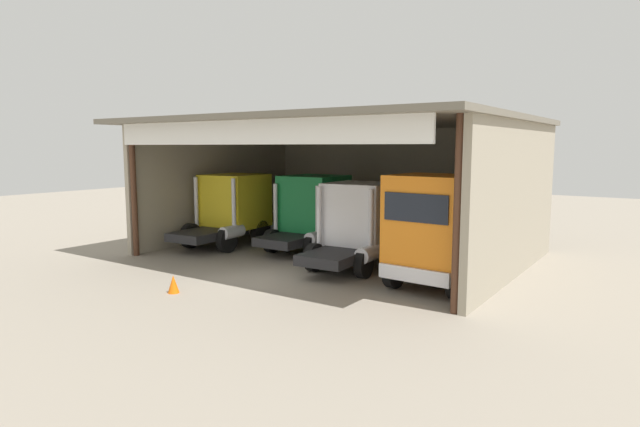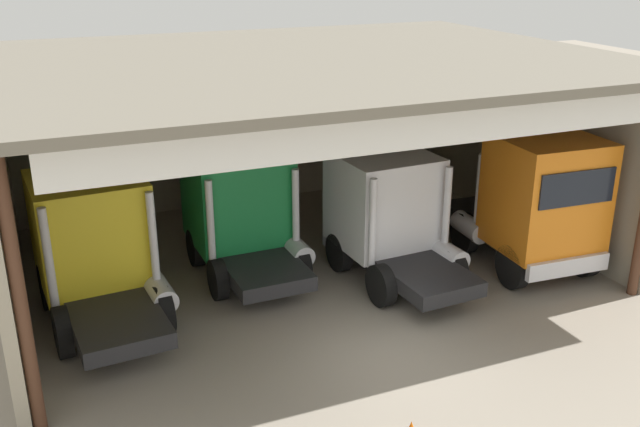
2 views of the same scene
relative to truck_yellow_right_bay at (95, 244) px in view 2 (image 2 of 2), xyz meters
name	(u,v)px [view 2 (image 2 of 2)]	position (x,y,z in m)	size (l,w,h in m)	color
ground_plane	(388,354)	(5.32, -4.24, -1.74)	(80.00, 80.00, 0.00)	gray
workshop_shed	(285,113)	(5.32, 1.86, 2.18)	(14.89, 11.87, 5.60)	#9E937F
truck_yellow_right_bay	(95,244)	(0.00, 0.00, 0.00)	(2.81, 5.11, 3.25)	yellow
truck_green_yard_outside	(241,207)	(3.78, 1.07, 0.00)	(2.64, 4.54, 3.27)	#197F3D
truck_white_center_left_bay	(389,214)	(7.16, -0.71, -0.06)	(2.67, 4.65, 3.17)	white
truck_orange_left_bay	(536,202)	(10.75, -1.96, 0.17)	(2.68, 5.00, 3.66)	orange
oil_drum	(142,212)	(1.85, 5.29, -1.30)	(0.58, 0.58, 0.87)	#197233
tool_cart	(53,232)	(-0.78, 4.44, -1.24)	(0.90, 0.60, 1.00)	black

